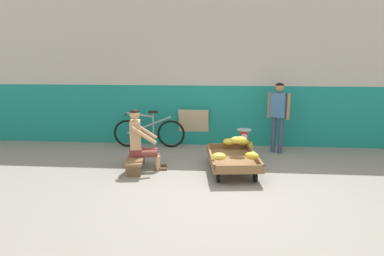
# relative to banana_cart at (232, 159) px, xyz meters

# --- Properties ---
(ground_plane) EXTENTS (80.00, 80.00, 0.00)m
(ground_plane) POSITION_rel_banana_cart_xyz_m (-0.23, -1.01, -0.24)
(ground_plane) COLOR gray
(back_wall) EXTENTS (16.00, 0.30, 3.39)m
(back_wall) POSITION_rel_banana_cart_xyz_m (-0.23, 2.08, 1.45)
(back_wall) COLOR #19847A
(back_wall) RESTS_ON ground
(banana_cart) EXTENTS (1.00, 1.53, 0.36)m
(banana_cart) POSITION_rel_banana_cart_xyz_m (0.00, 0.00, 0.00)
(banana_cart) COLOR brown
(banana_cart) RESTS_ON ground
(banana_pile) EXTENTS (0.82, 1.25, 0.26)m
(banana_pile) POSITION_rel_banana_cart_xyz_m (0.07, 0.14, 0.23)
(banana_pile) COLOR gold
(banana_pile) RESTS_ON banana_cart
(low_bench) EXTENTS (0.44, 1.13, 0.27)m
(low_bench) POSITION_rel_banana_cart_xyz_m (-1.79, 0.01, -0.04)
(low_bench) COLOR brown
(low_bench) RESTS_ON ground
(vendor_seated) EXTENTS (0.72, 0.55, 1.14)m
(vendor_seated) POSITION_rel_banana_cart_xyz_m (-1.71, 0.03, 0.33)
(vendor_seated) COLOR tan
(vendor_seated) RESTS_ON ground
(plastic_crate) EXTENTS (0.36, 0.28, 0.30)m
(plastic_crate) POSITION_rel_banana_cart_xyz_m (0.26, 0.99, -0.09)
(plastic_crate) COLOR gold
(plastic_crate) RESTS_ON ground
(weighing_scale) EXTENTS (0.30, 0.30, 0.29)m
(weighing_scale) POSITION_rel_banana_cart_xyz_m (0.26, 0.99, 0.21)
(weighing_scale) COLOR #28282D
(weighing_scale) RESTS_ON plastic_crate
(bicycle_near_left) EXTENTS (1.66, 0.48, 0.86)m
(bicycle_near_left) POSITION_rel_banana_cart_xyz_m (-1.88, 1.61, 0.11)
(bicycle_near_left) COLOR black
(bicycle_near_left) RESTS_ON ground
(sign_board) EXTENTS (0.70, 0.28, 0.87)m
(sign_board) POSITION_rel_banana_cart_xyz_m (-0.86, 1.91, 0.19)
(sign_board) COLOR #C6B289
(sign_board) RESTS_ON ground
(customer_adult) EXTENTS (0.44, 0.33, 1.53)m
(customer_adult) POSITION_rel_banana_cart_xyz_m (1.00, 1.37, 0.71)
(customer_adult) COLOR #38425B
(customer_adult) RESTS_ON ground
(shopping_bag) EXTENTS (0.18, 0.12, 0.24)m
(shopping_bag) POSITION_rel_banana_cart_xyz_m (0.18, 0.50, -0.12)
(shopping_bag) COLOR silver
(shopping_bag) RESTS_ON ground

